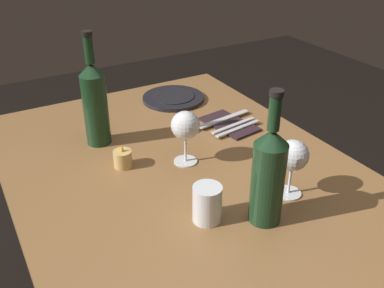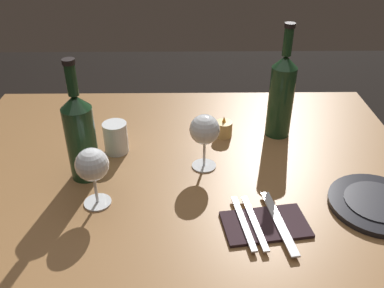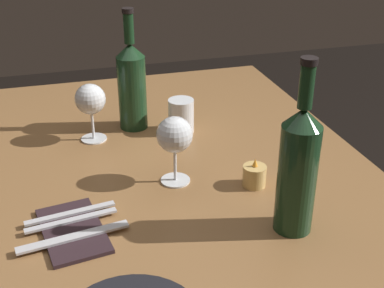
# 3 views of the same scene
# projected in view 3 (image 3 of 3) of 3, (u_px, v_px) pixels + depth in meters

# --- Properties ---
(dining_table) EXTENTS (1.30, 0.90, 0.74)m
(dining_table) POSITION_uv_depth(u_px,v_px,m) (179.00, 198.00, 1.27)
(dining_table) COLOR olive
(dining_table) RESTS_ON ground
(wine_glass_left) EXTENTS (0.08, 0.08, 0.16)m
(wine_glass_left) POSITION_uv_depth(u_px,v_px,m) (175.00, 136.00, 1.11)
(wine_glass_left) COLOR white
(wine_glass_left) RESTS_ON dining_table
(wine_glass_right) EXTENTS (0.08, 0.08, 0.15)m
(wine_glass_right) POSITION_uv_depth(u_px,v_px,m) (90.00, 101.00, 1.30)
(wine_glass_right) COLOR white
(wine_glass_right) RESTS_ON dining_table
(wine_bottle) EXTENTS (0.08, 0.08, 0.32)m
(wine_bottle) POSITION_uv_depth(u_px,v_px,m) (132.00, 84.00, 1.36)
(wine_bottle) COLOR #19381E
(wine_bottle) RESTS_ON dining_table
(wine_bottle_second) EXTENTS (0.07, 0.07, 0.34)m
(wine_bottle_second) POSITION_uv_depth(u_px,v_px,m) (298.00, 168.00, 0.95)
(wine_bottle_second) COLOR #19381E
(wine_bottle_second) RESTS_ON dining_table
(water_tumbler) EXTENTS (0.07, 0.07, 0.09)m
(water_tumbler) POSITION_uv_depth(u_px,v_px,m) (181.00, 117.00, 1.38)
(water_tumbler) COLOR white
(water_tumbler) RESTS_ON dining_table
(votive_candle) EXTENTS (0.05, 0.05, 0.07)m
(votive_candle) POSITION_uv_depth(u_px,v_px,m) (254.00, 176.00, 1.14)
(votive_candle) COLOR #DBB266
(votive_candle) RESTS_ON dining_table
(folded_napkin) EXTENTS (0.20, 0.14, 0.01)m
(folded_napkin) POSITION_uv_depth(u_px,v_px,m) (73.00, 230.00, 0.99)
(folded_napkin) COLOR #2D1E23
(folded_napkin) RESTS_ON dining_table
(fork_inner) EXTENTS (0.04, 0.18, 0.00)m
(fork_inner) POSITION_uv_depth(u_px,v_px,m) (71.00, 220.00, 1.01)
(fork_inner) COLOR silver
(fork_inner) RESTS_ON folded_napkin
(fork_outer) EXTENTS (0.04, 0.18, 0.00)m
(fork_outer) POSITION_uv_depth(u_px,v_px,m) (71.00, 213.00, 1.03)
(fork_outer) COLOR silver
(fork_outer) RESTS_ON folded_napkin
(table_knife) EXTENTS (0.05, 0.21, 0.00)m
(table_knife) POSITION_uv_depth(u_px,v_px,m) (74.00, 237.00, 0.96)
(table_knife) COLOR silver
(table_knife) RESTS_ON folded_napkin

